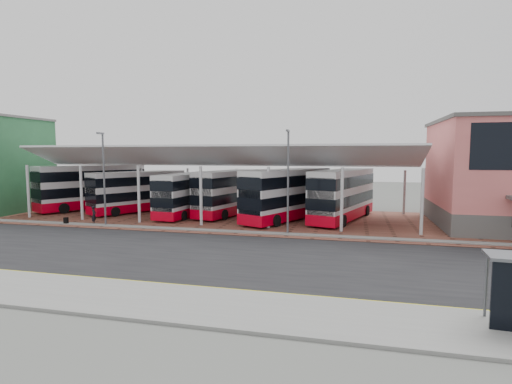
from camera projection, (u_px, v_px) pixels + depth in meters
ground at (240, 253)px, 25.29m from camera, size 140.00×140.00×0.00m
road at (236, 257)px, 24.32m from camera, size 120.00×14.00×0.02m
forecourt at (299, 221)px, 37.38m from camera, size 72.00×16.00×0.06m
sidewalk at (181, 303)px, 16.58m from camera, size 120.00×4.00×0.14m
north_kerb at (262, 233)px, 31.28m from camera, size 120.00×0.80×0.14m
yellow_line_near at (199, 289)px, 18.52m from camera, size 120.00×0.12×0.01m
yellow_line_far at (201, 287)px, 18.81m from camera, size 120.00×0.12×0.01m
canopy at (221, 159)px, 39.63m from camera, size 37.00×11.63×7.07m
lamp_west at (104, 176)px, 34.26m from camera, size 0.16×0.90×8.07m
lamp_east at (288, 179)px, 30.46m from camera, size 0.16×0.90×8.07m
bus_0 at (92, 187)px, 45.14m from camera, size 7.96×11.86×4.92m
bus_1 at (138, 192)px, 42.73m from camera, size 7.18×10.38×4.33m
bus_2 at (189, 194)px, 40.44m from camera, size 3.32×10.51×4.26m
bus_3 at (232, 192)px, 40.99m from camera, size 5.18×11.29×4.53m
bus_4 at (288, 195)px, 37.53m from camera, size 7.22×11.64×4.77m
bus_5 at (343, 195)px, 37.54m from camera, size 5.89×11.73×4.73m
pedestrian at (94, 215)px, 35.24m from camera, size 0.55×0.69×1.64m
suitcase at (66, 221)px, 35.27m from camera, size 0.35×0.25×0.60m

